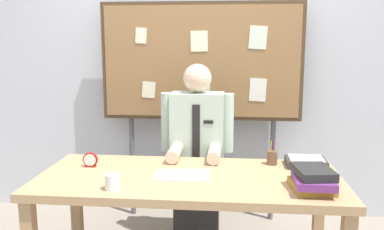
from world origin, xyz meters
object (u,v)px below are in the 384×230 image
Objects in this scene: book_stack at (313,180)px; open_notebook at (182,175)px; desk_clock at (90,160)px; desk at (189,187)px; person at (197,160)px; coffee_mug at (112,182)px; paper_tray at (306,162)px; pen_holder at (272,157)px; bulletin_board at (201,64)px.

book_stack reaches higher than open_notebook.
book_stack reaches higher than desk_clock.
desk_clock is at bearing 167.02° from book_stack.
desk_clock reaches higher than desk.
desk is 1.36× the size of person.
coffee_mug is 1.29m from paper_tray.
pen_holder reaches higher than desk_clock.
bulletin_board is at bearing 72.47° from coffee_mug.
bulletin_board is 1.06m from pen_holder.
desk_clock is (-0.67, -0.88, -0.59)m from bulletin_board.
desk_clock is at bearing -144.18° from person.
pen_holder reaches higher than open_notebook.
open_notebook is at bearing -92.39° from bulletin_board.
desk is at bearing -90.02° from bulletin_board.
coffee_mug is (-1.12, -0.08, -0.02)m from book_stack.
bulletin_board is 1.47m from coffee_mug.
person is 0.63m from open_notebook.
desk is at bearing -10.10° from desk_clock.
open_notebook is 2.10× the size of pen_holder.
bulletin_board reaches higher than paper_tray.
person is at bearing 131.47° from book_stack.
person is 14.11× the size of desk_clock.
coffee_mug reaches higher than paper_tray.
pen_holder is (0.94, 0.57, 0.00)m from coffee_mug.
desk is 7.21× the size of paper_tray.
desk_clock is at bearing 123.57° from coffee_mug.
open_notebook is 1.29× the size of paper_tray.
book_stack is 0.48m from paper_tray.
pen_holder is 0.22m from paper_tray.
pen_holder reaches higher than coffee_mug.
paper_tray is (0.76, -0.33, 0.11)m from person.
paper_tray is (1.16, 0.56, -0.02)m from coffee_mug.
desk_clock is (-1.38, 0.32, -0.02)m from book_stack.
open_notebook is 0.65m from desk_clock.
coffee_mug is at bearing -56.43° from desk_clock.
desk_clock is 0.38× the size of paper_tray.
book_stack reaches higher than desk.
open_notebook is 0.85m from paper_tray.
paper_tray is at bearing 20.21° from open_notebook.
desk_clock is at bearing -127.46° from bulletin_board.
paper_tray is at bearing 19.91° from desk.
desk is 0.69m from desk_clock.
book_stack is 1.85× the size of pen_holder.
desk_clock is 0.48m from coffee_mug.
bulletin_board is 5.56× the size of open_notebook.
book_stack is at bearing -59.31° from bulletin_board.
person reaches higher than coffee_mug.
bulletin_board reaches higher than person.
desk is at bearing -151.60° from pen_holder.
coffee_mug is (0.27, -0.40, 0.00)m from desk_clock.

